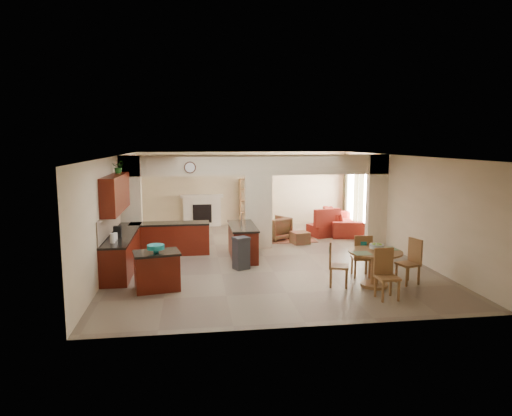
{
  "coord_description": "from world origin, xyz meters",
  "views": [
    {
      "loc": [
        -1.93,
        -12.34,
        3.18
      ],
      "look_at": [
        -0.17,
        0.3,
        1.32
      ],
      "focal_mm": 32.0,
      "sensor_mm": 36.0,
      "label": 1
    }
  ],
  "objects": [
    {
      "name": "chair_east",
      "position": [
        2.92,
        -2.91,
        0.55
      ],
      "size": [
        0.52,
        0.52,
        1.02
      ],
      "rotation": [
        0.0,
        0.0,
        4.98
      ],
      "color": "brown",
      "rests_on": "floor"
    },
    {
      "name": "chaise",
      "position": [
        2.48,
        2.45,
        0.19
      ],
      "size": [
        1.16,
        1.04,
        0.39
      ],
      "primitive_type": "cube",
      "rotation": [
        0.0,
        0.0,
        0.29
      ],
      "color": "maroon",
      "rests_on": "floor"
    },
    {
      "name": "window_b",
      "position": [
        3.97,
        4.0,
        1.2
      ],
      "size": [
        0.02,
        0.9,
        1.9
      ],
      "primitive_type": "cube",
      "color": "white",
      "rests_on": "wall_right"
    },
    {
      "name": "teal_bowl",
      "position": [
        -2.74,
        -2.66,
        0.93
      ],
      "size": [
        0.37,
        0.37,
        0.17
      ],
      "primitive_type": "cylinder",
      "color": "#138289",
      "rests_on": "kitchen_island"
    },
    {
      "name": "kitchen_counter",
      "position": [
        -3.26,
        -0.25,
        0.46
      ],
      "size": [
        2.52,
        3.29,
        1.48
      ],
      "color": "#461408",
      "rests_on": "floor"
    },
    {
      "name": "fruit_bowl",
      "position": [
        2.05,
        -3.02,
        0.89
      ],
      "size": [
        0.32,
        0.32,
        0.17
      ],
      "primitive_type": "cylinder",
      "color": "#7FB827",
      "rests_on": "dining_table"
    },
    {
      "name": "kitchen_island",
      "position": [
        -2.73,
        -2.59,
        0.42
      ],
      "size": [
        1.08,
        0.86,
        0.84
      ],
      "rotation": [
        0.0,
        0.0,
        0.19
      ],
      "color": "#461408",
      "rests_on": "floor"
    },
    {
      "name": "trash_can",
      "position": [
        -0.76,
        -1.23,
        0.38
      ],
      "size": [
        0.45,
        0.42,
        0.76
      ],
      "primitive_type": "cube",
      "rotation": [
        0.0,
        0.0,
        0.43
      ],
      "color": "#2D2D2F",
      "rests_on": "floor"
    },
    {
      "name": "partition_header",
      "position": [
        0.0,
        1.0,
        2.5
      ],
      "size": [
        8.0,
        0.25,
        0.6
      ],
      "primitive_type": "cube",
      "color": "beige",
      "rests_on": "partition_center_pier"
    },
    {
      "name": "plant",
      "position": [
        -3.82,
        -0.16,
        2.54
      ],
      "size": [
        0.32,
        0.28,
        0.34
      ],
      "primitive_type": "imported",
      "rotation": [
        0.0,
        0.0,
        -0.06
      ],
      "color": "#144C15",
      "rests_on": "upper_cabinets"
    },
    {
      "name": "ceiling",
      "position": [
        0.0,
        0.0,
        2.8
      ],
      "size": [
        10.0,
        10.0,
        0.0
      ],
      "primitive_type": "plane",
      "rotation": [
        3.14,
        0.0,
        0.0
      ],
      "color": "white",
      "rests_on": "wall_back"
    },
    {
      "name": "chair_south",
      "position": [
        1.94,
        -3.76,
        0.55
      ],
      "size": [
        0.44,
        0.44,
        1.02
      ],
      "rotation": [
        0.0,
        0.0,
        0.05
      ],
      "color": "brown",
      "rests_on": "floor"
    },
    {
      "name": "drape_a_left",
      "position": [
        3.93,
        1.7,
        1.2
      ],
      "size": [
        0.1,
        0.28,
        2.3
      ],
      "primitive_type": "cube",
      "color": "#392016",
      "rests_on": "wall_right"
    },
    {
      "name": "armchair",
      "position": [
        0.72,
        2.09,
        0.38
      ],
      "size": [
        1.13,
        1.13,
        0.75
      ],
      "primitive_type": "imported",
      "rotation": [
        0.0,
        0.0,
        3.72
      ],
      "color": "maroon",
      "rests_on": "floor"
    },
    {
      "name": "window_a",
      "position": [
        3.97,
        2.3,
        1.2
      ],
      "size": [
        0.02,
        0.9,
        1.9
      ],
      "primitive_type": "cube",
      "color": "white",
      "rests_on": "wall_right"
    },
    {
      "name": "chair_north",
      "position": [
        1.98,
        -2.33,
        0.55
      ],
      "size": [
        0.47,
        0.47,
        1.02
      ],
      "rotation": [
        0.0,
        0.0,
        3.01
      ],
      "color": "brown",
      "rests_on": "floor"
    },
    {
      "name": "dining_table",
      "position": [
        2.02,
        -3.02,
        0.53
      ],
      "size": [
        1.18,
        1.18,
        0.8
      ],
      "color": "brown",
      "rests_on": "floor"
    },
    {
      "name": "ottoman",
      "position": [
        1.38,
        1.4,
        0.19
      ],
      "size": [
        0.6,
        0.6,
        0.37
      ],
      "primitive_type": "cube",
      "rotation": [
        0.0,
        0.0,
        0.21
      ],
      "color": "maroon",
      "rests_on": "floor"
    },
    {
      "name": "partition_left_pier",
      "position": [
        -3.7,
        1.0,
        1.4
      ],
      "size": [
        0.6,
        0.25,
        2.8
      ],
      "primitive_type": "cube",
      "color": "beige",
      "rests_on": "floor"
    },
    {
      "name": "rug",
      "position": [
        1.2,
        2.1,
        0.01
      ],
      "size": [
        1.6,
        1.3,
        0.01
      ],
      "primitive_type": "cube",
      "color": "#974737",
      "rests_on": "floor"
    },
    {
      "name": "partition_right_pier",
      "position": [
        3.7,
        1.0,
        1.4
      ],
      "size": [
        0.6,
        0.25,
        2.8
      ],
      "primitive_type": "cube",
      "color": "beige",
      "rests_on": "floor"
    },
    {
      "name": "ceiling_fan",
      "position": [
        1.5,
        3.0,
        2.56
      ],
      "size": [
        1.0,
        1.0,
        0.1
      ],
      "primitive_type": "cylinder",
      "color": "white",
      "rests_on": "ceiling"
    },
    {
      "name": "upper_cabinets",
      "position": [
        -3.82,
        -0.8,
        1.92
      ],
      "size": [
        0.35,
        2.4,
        0.9
      ],
      "primitive_type": "cube",
      "color": "#461408",
      "rests_on": "wall_left"
    },
    {
      "name": "drape_a_right",
      "position": [
        3.93,
        2.9,
        1.2
      ],
      "size": [
        0.1,
        0.28,
        2.3
      ],
      "primitive_type": "cube",
      "color": "#392016",
      "rests_on": "wall_right"
    },
    {
      "name": "drape_b_right",
      "position": [
        3.93,
        4.6,
        1.2
      ],
      "size": [
        0.1,
        0.28,
        2.3
      ],
      "primitive_type": "cube",
      "color": "#392016",
      "rests_on": "wall_right"
    },
    {
      "name": "fireplace",
      "position": [
        -1.6,
        4.83,
        0.61
      ],
      "size": [
        1.6,
        0.35,
        1.2
      ],
      "color": "silver",
      "rests_on": "floor"
    },
    {
      "name": "shelving_unit",
      "position": [
        0.35,
        4.82,
        0.9
      ],
      "size": [
        1.0,
        0.32,
        1.8
      ],
      "primitive_type": "cube",
      "color": "brown",
      "rests_on": "floor"
    },
    {
      "name": "wall_front",
      "position": [
        0.0,
        -5.0,
        1.4
      ],
      "size": [
        8.0,
        0.0,
        8.0
      ],
      "primitive_type": "plane",
      "rotation": [
        -1.57,
        0.0,
        0.0
      ],
      "color": "beige",
      "rests_on": "floor"
    },
    {
      "name": "chair_west",
      "position": [
        1.15,
        -2.88,
        0.55
      ],
      "size": [
        0.53,
        0.53,
        1.02
      ],
      "rotation": [
        0.0,
        0.0,
        1.25
      ],
      "color": "brown",
      "rests_on": "floor"
    },
    {
      "name": "wall_right",
      "position": [
        4.0,
        0.0,
        1.4
      ],
      "size": [
        0.0,
        10.0,
        10.0
      ],
      "primitive_type": "plane",
      "rotation": [
        1.57,
        0.0,
        -1.57
      ],
      "color": "beige",
      "rests_on": "floor"
    },
    {
      "name": "wall_left",
      "position": [
        -4.0,
        0.0,
        1.4
      ],
      "size": [
        0.0,
        10.0,
        10.0
      ],
      "primitive_type": "plane",
      "rotation": [
        1.57,
        0.0,
        1.57
      ],
      "color": "beige",
      "rests_on": "floor"
    },
    {
      "name": "partition_center_pier",
      "position": [
        0.0,
        1.0,
        1.1
      ],
      "size": [
        0.8,
        0.25,
        2.2
      ],
      "primitive_type": "cube",
      "color": "beige",
      "rests_on": "floor"
    },
    {
      "name": "sofa",
      "position": [
        3.3,
        3.1,
        0.39
      ],
      "size": [
        2.82,
        1.41,
        0.79
      ],
      "primitive_type": "imported",
      "rotation": [
        0.0,
        0.0,
        1.43
      ],
      "color": "maroon",
      "rests_on": "floor"
    },
    {
      "name": "drape_b_left",
      "position": [
        3.93,
        3.4,
        1.2
      ],
      "size": [
        0.1,
        0.28,
        2.3
      ],
      "primitive_type": "cube",
      "color": "#392016",
      "rests_on": "wall_right"
    },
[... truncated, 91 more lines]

